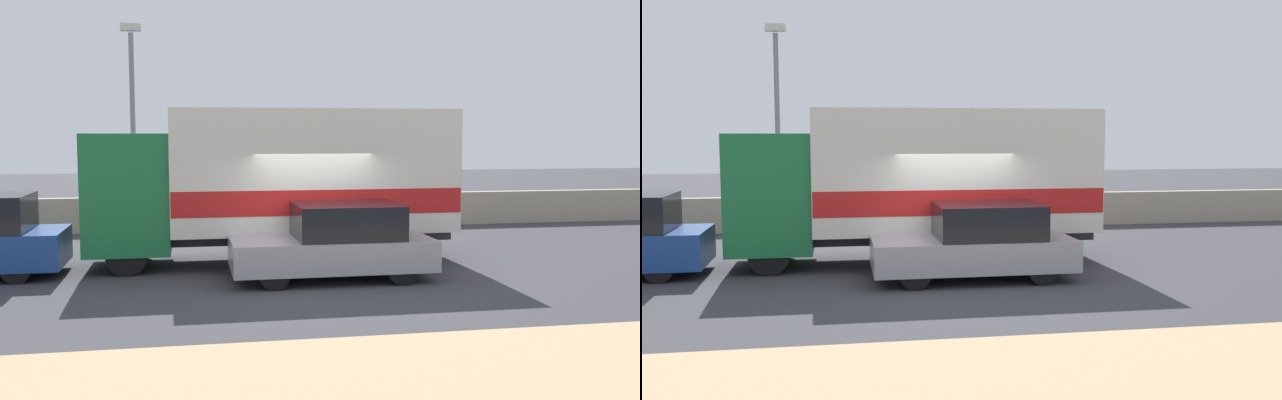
# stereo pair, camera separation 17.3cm
# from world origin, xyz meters

# --- Properties ---
(ground_plane) EXTENTS (80.00, 80.00, 0.00)m
(ground_plane) POSITION_xyz_m (0.00, 0.00, 0.00)
(ground_plane) COLOR #38383D
(stone_wall_backdrop) EXTENTS (60.00, 0.35, 1.04)m
(stone_wall_backdrop) POSITION_xyz_m (0.00, 7.94, 0.52)
(stone_wall_backdrop) COLOR #A39984
(stone_wall_backdrop) RESTS_ON ground_plane
(street_lamp) EXTENTS (0.56, 0.28, 5.98)m
(street_lamp) POSITION_xyz_m (-4.10, 7.24, 3.52)
(street_lamp) COLOR slate
(street_lamp) RESTS_ON ground_plane
(box_truck) EXTENTS (8.04, 2.60, 3.45)m
(box_truck) POSITION_xyz_m (-0.51, 2.28, 1.87)
(box_truck) COLOR #196B38
(box_truck) RESTS_ON ground_plane
(car_hatchback) EXTENTS (4.02, 1.89, 1.52)m
(car_hatchback) POSITION_xyz_m (0.31, 0.21, 0.74)
(car_hatchback) COLOR #9E9EA3
(car_hatchback) RESTS_ON ground_plane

